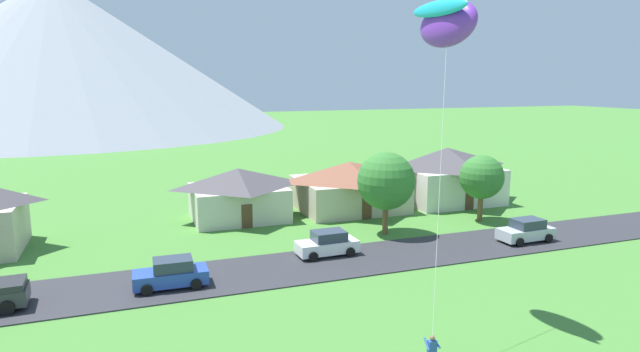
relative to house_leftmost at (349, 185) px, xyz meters
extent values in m
cube|color=#2D2D33|center=(-11.87, -13.48, -2.30)|extent=(160.00, 6.14, 0.08)
cone|color=#8E939E|center=(-34.13, 105.97, 16.22)|extent=(113.35, 113.35, 37.12)
cube|color=beige|center=(0.00, 0.00, -0.88)|extent=(9.38, 7.87, 2.91)
pyramid|color=brown|center=(0.00, 0.00, 1.38)|extent=(10.13, 8.50, 1.60)
cube|color=brown|center=(0.00, -3.95, -1.34)|extent=(0.90, 0.06, 2.00)
cube|color=silver|center=(10.42, -0.20, -0.60)|extent=(9.12, 7.96, 3.48)
pyramid|color=#474247|center=(10.42, -0.20, 2.10)|extent=(9.85, 8.60, 1.92)
cube|color=brown|center=(10.42, -4.20, -1.34)|extent=(0.90, 0.06, 2.00)
cube|color=beige|center=(-10.42, 0.19, -0.90)|extent=(7.87, 6.67, 2.87)
pyramid|color=#474247|center=(-10.42, 0.19, 1.32)|extent=(8.50, 7.20, 1.58)
cube|color=brown|center=(-10.42, -3.17, -1.34)|extent=(0.90, 0.06, 2.00)
cylinder|color=brown|center=(-0.56, -8.50, -1.06)|extent=(0.44, 0.44, 2.55)
sphere|color=#33752D|center=(-0.56, -8.50, 1.91)|extent=(4.51, 4.51, 4.51)
cylinder|color=brown|center=(8.92, -7.76, -1.12)|extent=(0.44, 0.44, 2.44)
sphere|color=#33752D|center=(8.92, -7.76, 1.50)|extent=(3.75, 3.75, 3.75)
cube|color=#2847A8|center=(-17.38, -14.22, -1.66)|extent=(4.25, 1.91, 0.80)
cube|color=#2D3847|center=(-17.23, -14.23, -0.92)|extent=(2.24, 1.64, 0.68)
cylinder|color=black|center=(-18.75, -15.10, -1.94)|extent=(0.65, 0.26, 0.64)
cylinder|color=black|center=(-18.70, -13.27, -1.94)|extent=(0.65, 0.26, 0.64)
cylinder|color=black|center=(-16.05, -15.18, -1.94)|extent=(0.65, 0.26, 0.64)
cylinder|color=black|center=(-16.00, -13.34, -1.94)|extent=(0.65, 0.26, 0.64)
cube|color=#B7BCC1|center=(8.30, -14.08, -1.66)|extent=(4.24, 1.90, 0.80)
cube|color=#2D3847|center=(8.45, -14.08, -0.92)|extent=(2.24, 1.63, 0.68)
cylinder|color=black|center=(6.97, -15.03, -1.94)|extent=(0.65, 0.25, 0.64)
cylinder|color=black|center=(6.93, -13.19, -1.94)|extent=(0.65, 0.25, 0.64)
cylinder|color=black|center=(9.67, -14.97, -1.94)|extent=(0.65, 0.25, 0.64)
cylinder|color=black|center=(9.63, -13.13, -1.94)|extent=(0.65, 0.25, 0.64)
cube|color=white|center=(-6.80, -11.97, -1.66)|extent=(4.24, 1.90, 0.80)
cube|color=#2D3847|center=(-6.65, -11.96, -0.92)|extent=(2.24, 1.64, 0.68)
cylinder|color=black|center=(-8.12, -12.92, -1.94)|extent=(0.65, 0.26, 0.64)
cylinder|color=black|center=(-8.17, -11.08, -1.94)|extent=(0.65, 0.26, 0.64)
cylinder|color=black|center=(-5.43, -12.85, -1.94)|extent=(0.65, 0.26, 0.64)
cylinder|color=black|center=(-5.47, -11.01, -1.94)|extent=(0.65, 0.26, 0.64)
cylinder|color=black|center=(-25.58, -15.26, -1.88)|extent=(0.77, 0.31, 0.76)
cylinder|color=black|center=(-25.66, -13.23, -1.88)|extent=(0.77, 0.31, 0.76)
cube|color=#2D51A3|center=(-8.10, -27.42, -1.17)|extent=(0.36, 0.22, 0.58)
sphere|color=brown|center=(-8.10, -27.42, -0.77)|extent=(0.21, 0.21, 0.21)
cylinder|color=#2D51A3|center=(-8.32, -27.36, -1.03)|extent=(0.18, 0.55, 0.37)
cylinder|color=#2D51A3|center=(-7.88, -27.36, -1.03)|extent=(0.18, 0.55, 0.37)
ellipsoid|color=purple|center=(-4.46, -22.03, 12.26)|extent=(2.16, 4.01, 2.50)
ellipsoid|color=#1EB2D1|center=(-5.01, -22.10, 12.95)|extent=(1.04, 3.94, 0.86)
cylinder|color=silver|center=(-6.28, -24.72, 5.74)|extent=(3.67, 5.41, 13.06)
camera|label=1|loc=(-19.36, -44.74, 9.55)|focal=29.85mm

